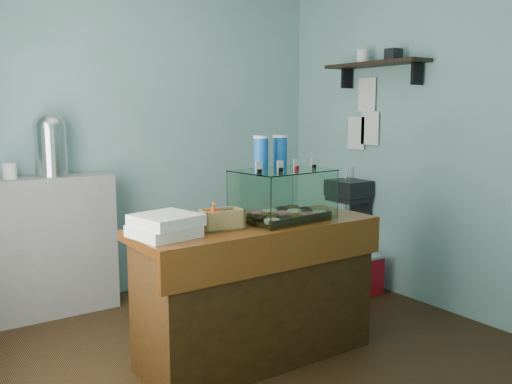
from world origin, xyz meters
TOP-DOWN VIEW (x-y plane):
  - ground at (0.00, 0.00)m, footprint 3.50×3.50m
  - room_shell at (0.03, 0.01)m, footprint 3.54×3.04m
  - counter at (0.00, -0.25)m, footprint 1.60×0.60m
  - back_shelf at (-0.90, 1.32)m, footprint 1.00×0.32m
  - display_case at (0.21, -0.22)m, footprint 0.64×0.49m
  - condiment_crate at (-0.28, -0.27)m, footprint 0.27×0.19m
  - pastry_boxes at (-0.64, -0.27)m, footprint 0.39×0.38m
  - coffee_urn at (-0.84, 1.33)m, footprint 0.27×0.27m
  - red_cooler at (1.45, 0.28)m, footprint 0.41×0.31m

SIDE VIEW (x-z plane):
  - ground at x=0.00m, z-range 0.00..0.00m
  - red_cooler at x=1.45m, z-range 0.00..0.35m
  - counter at x=0.00m, z-range 0.01..0.91m
  - back_shelf at x=-0.90m, z-range 0.00..1.10m
  - condiment_crate at x=-0.28m, z-range 0.88..1.04m
  - pastry_boxes at x=-0.64m, z-range 0.90..1.03m
  - display_case at x=0.21m, z-range 0.80..1.34m
  - coffee_urn at x=-0.84m, z-range 1.11..1.61m
  - room_shell at x=0.03m, z-range 0.30..3.12m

